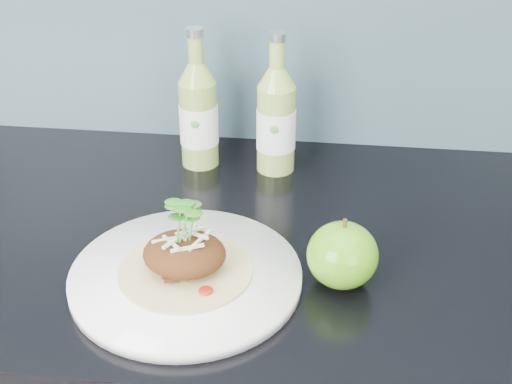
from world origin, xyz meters
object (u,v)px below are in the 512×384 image
at_px(dinner_plate, 186,277).
at_px(cider_bottle_right, 276,120).
at_px(cider_bottle_left, 199,115).
at_px(green_apple, 342,255).

relative_size(dinner_plate, cider_bottle_right, 1.60).
relative_size(cider_bottle_left, cider_bottle_right, 1.00).
bearing_deg(dinner_plate, cider_bottle_left, 97.30).
bearing_deg(cider_bottle_right, green_apple, -67.81).
height_order(dinner_plate, cider_bottle_left, cider_bottle_left).
height_order(green_apple, cider_bottle_left, cider_bottle_left).
xyz_separation_m(dinner_plate, green_apple, (0.19, 0.02, 0.03)).
bearing_deg(dinner_plate, cider_bottle_right, 74.90).
height_order(dinner_plate, green_apple, green_apple).
height_order(green_apple, cider_bottle_right, cider_bottle_right).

